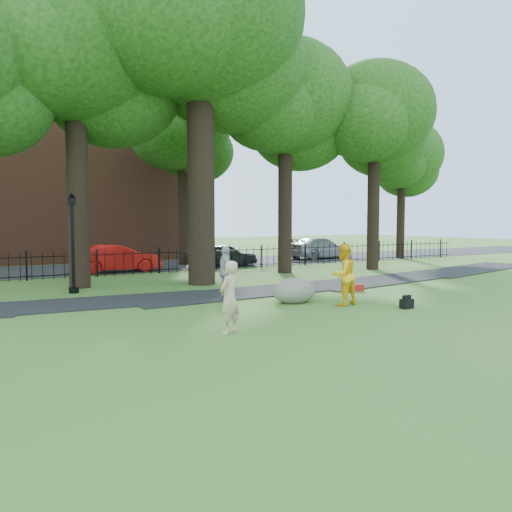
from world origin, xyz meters
TOP-DOWN VIEW (x-y plane):
  - ground at (0.00, 0.00)m, footprint 120.00×120.00m
  - footpath at (1.00, 3.90)m, footprint 36.07×3.85m
  - street at (0.00, 16.00)m, footprint 80.00×7.00m
  - iron_fence at (0.00, 12.00)m, footprint 44.00×0.04m
  - brick_building at (-4.00, 24.00)m, footprint 18.00×8.00m
  - big_tree at (0.13, 7.09)m, footprint 10.08×8.61m
  - tree_row at (0.52, 8.40)m, footprint 26.82×7.96m
  - woman at (-3.25, -1.51)m, footprint 0.73×0.64m
  - man at (1.56, 0.09)m, footprint 0.97×0.79m
  - pedestrian at (-0.81, 3.33)m, footprint 0.55×1.07m
  - boulder at (0.56, 1.28)m, footprint 1.72×1.50m
  - lamppost at (-5.01, 7.06)m, footprint 0.35×0.35m
  - backpack at (2.77, -1.35)m, footprint 0.38×0.24m
  - red_bag at (4.08, 2.14)m, footprint 0.44×0.35m
  - red_sedan at (-1.65, 13.50)m, footprint 4.31×1.59m
  - grey_car at (4.40, 13.50)m, footprint 3.90×1.59m
  - silver_car at (12.83, 15.46)m, footprint 5.19×2.53m

SIDE VIEW (x-z plane):
  - ground at x=0.00m, z-range 0.00..0.00m
  - footpath at x=1.00m, z-range -0.01..0.01m
  - street at x=0.00m, z-range -0.01..0.01m
  - red_bag at x=4.08m, z-range 0.00..0.26m
  - backpack at x=2.77m, z-range 0.00..0.28m
  - boulder at x=0.56m, z-range 0.00..0.85m
  - iron_fence at x=0.00m, z-range 0.00..1.20m
  - grey_car at x=4.40m, z-range 0.00..1.32m
  - red_sedan at x=-1.65m, z-range 0.00..1.41m
  - silver_car at x=12.83m, z-range 0.00..1.45m
  - woman at x=-3.25m, z-range 0.00..1.67m
  - pedestrian at x=-0.81m, z-range 0.00..1.75m
  - man at x=1.56m, z-range 0.00..1.89m
  - lamppost at x=-5.01m, z-range -0.03..3.54m
  - brick_building at x=-4.00m, z-range 0.00..12.00m
  - tree_row at x=0.52m, z-range 1.94..14.36m
  - big_tree at x=0.13m, z-range 2.96..17.33m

